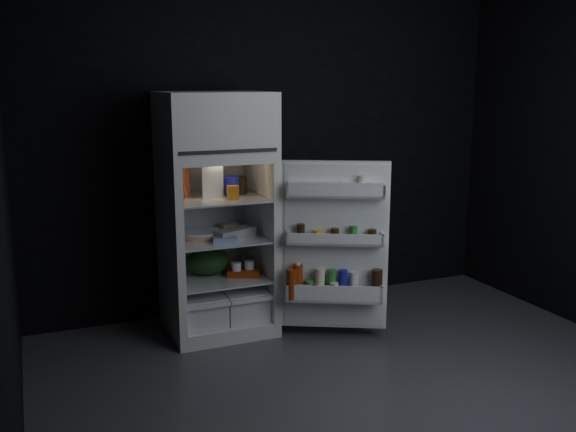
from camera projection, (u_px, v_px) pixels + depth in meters
name	position (u px, v px, depth m)	size (l,w,h in m)	color
floor	(373.00, 387.00, 3.96)	(4.00, 3.40, 0.00)	#505055
wall_back	(272.00, 144.00, 5.22)	(4.00, 0.00, 2.70)	black
wall_left	(0.00, 194.00, 2.93)	(0.00, 3.40, 2.70)	black
refrigerator	(215.00, 205.00, 4.73)	(0.76, 0.71, 1.78)	white
fridge_door	(334.00, 250.00, 4.56)	(0.73, 0.50, 1.22)	white
milk_jug	(213.00, 181.00, 4.65)	(0.15, 0.15, 0.24)	white
mayo_jar	(232.00, 186.00, 4.73)	(0.11, 0.11, 0.14)	#1E1FA5
jam_jar	(240.00, 185.00, 4.78)	(0.11, 0.11, 0.13)	black
amber_bottle	(185.00, 181.00, 4.68)	(0.07, 0.07, 0.22)	#CD5420
small_carton	(233.00, 192.00, 4.56)	(0.08, 0.06, 0.10)	#C87417
egg_carton	(235.00, 234.00, 4.69)	(0.32, 0.12, 0.07)	gray
pie	(199.00, 235.00, 4.72)	(0.33, 0.33, 0.04)	tan
flat_package	(225.00, 240.00, 4.55)	(0.17, 0.09, 0.04)	#86A4D0
wrapped_pkg	(230.00, 227.00, 4.95)	(0.12, 0.10, 0.05)	#F5EDC8
produce_bag	(208.00, 262.00, 4.82)	(0.34, 0.29, 0.20)	#193815
yogurt_tray	(244.00, 273.00, 4.78)	(0.24, 0.13, 0.05)	#95330C
small_can_red	(226.00, 264.00, 4.95)	(0.07, 0.07, 0.09)	#95330C
small_can_silver	(245.00, 261.00, 5.03)	(0.06, 0.06, 0.09)	#B3B4B8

